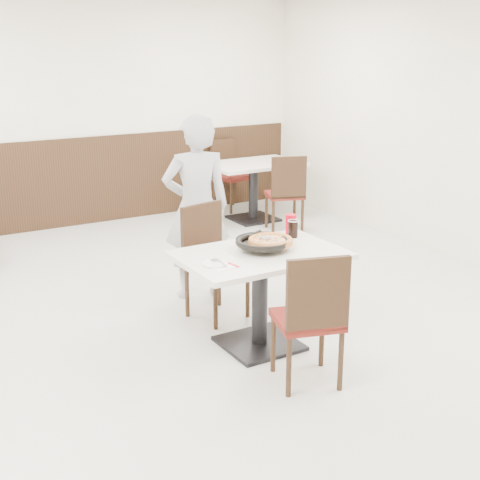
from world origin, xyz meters
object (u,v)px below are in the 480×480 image
side_plate (215,264)px  bg_chair_right_far (232,175)px  cola_glass (293,229)px  bg_table_right (253,192)px  diner_person (196,208)px  main_table (260,300)px  pizza_pan (263,245)px  chair_near (307,316)px  chair_far (217,263)px  red_cup (291,224)px  bg_chair_right_near (284,193)px  pizza (271,242)px

side_plate → bg_chair_right_far: (2.39, 3.92, -0.28)m
cola_glass → bg_table_right: bearing=63.7°
diner_person → bg_chair_right_far: bearing=-111.0°
side_plate → bg_table_right: size_ratio=0.15×
cola_glass → bg_table_right: 3.39m
main_table → diner_person: (0.08, 1.18, 0.45)m
cola_glass → bg_chair_right_far: bg_chair_right_far is taller
pizza_pan → diner_person: 1.15m
side_plate → chair_near: bearing=-53.6°
main_table → chair_near: chair_near is taller
chair_far → bg_table_right: 3.21m
pizza_pan → red_cup: 0.50m
chair_far → diner_person: 0.64m
side_plate → bg_chair_right_near: bearing=48.0°
red_cup → bg_chair_right_near: size_ratio=0.17×
main_table → side_plate: 0.58m
pizza_pan → pizza: pizza is taller
main_table → chair_near: 0.63m
diner_person → cola_glass: bearing=124.5°
chair_near → pizza_pan: chair_near is taller
main_table → bg_chair_right_far: bearing=62.9°
pizza_pan → red_cup: bearing=30.9°
bg_chair_right_far → red_cup: bearing=55.1°
bg_chair_right_near → cola_glass: bearing=-103.2°
red_cup → chair_far: bearing=143.3°
main_table → bg_chair_right_near: bearing=52.5°
chair_near → chair_far: (0.01, 1.28, 0.00)m
side_plate → red_cup: red_cup is taller
pizza_pan → bg_chair_right_far: bg_chair_right_far is taller
chair_near → red_cup: bearing=78.6°
pizza_pan → side_plate: (-0.47, -0.11, -0.03)m
pizza → diner_person: 1.17m
pizza → bg_chair_right_near: 3.20m
side_plate → bg_chair_right_near: (2.40, 2.66, -0.28)m
bg_table_right → bg_chair_right_near: (0.05, -0.64, 0.10)m
chair_near → pizza: chair_near is taller
chair_far → bg_chair_right_near: 2.76m
main_table → bg_chair_right_near: 3.25m
cola_glass → pizza_pan: bearing=-156.5°
pizza → cola_glass: size_ratio=2.56×
main_table → bg_table_right: 3.75m
chair_near → pizza_pan: bearing=101.5°
pizza_pan → pizza: (0.05, -0.02, 0.02)m
red_cup → bg_chair_right_near: 2.76m
chair_far → pizza_pan: chair_far is taller
bg_chair_right_near → bg_chair_right_far: 1.27m
chair_far → main_table: bearing=77.7°
cola_glass → red_cup: (0.04, 0.09, 0.02)m
main_table → pizza: bearing=6.1°
pizza → bg_table_right: pizza is taller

